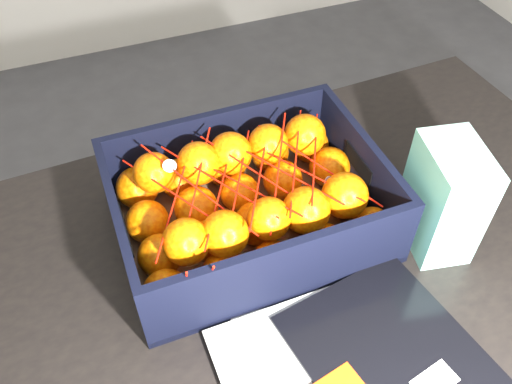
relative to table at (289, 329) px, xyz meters
name	(u,v)px	position (x,y,z in m)	size (l,w,h in m)	color
ground	(302,349)	(0.18, 0.25, -0.65)	(3.50, 3.50, 0.00)	#3E3E41
table	(289,329)	(0.00, 0.00, 0.00)	(1.23, 0.85, 0.75)	black
produce_crate	(249,211)	(-0.01, 0.14, 0.14)	(0.39, 0.29, 0.13)	olive
clementine_heap	(248,200)	(-0.01, 0.14, 0.16)	(0.37, 0.27, 0.12)	#F56505
mesh_net	(246,183)	(-0.02, 0.13, 0.21)	(0.32, 0.26, 0.09)	red
retail_carton	(444,198)	(0.24, 0.02, 0.19)	(0.08, 0.12, 0.17)	white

